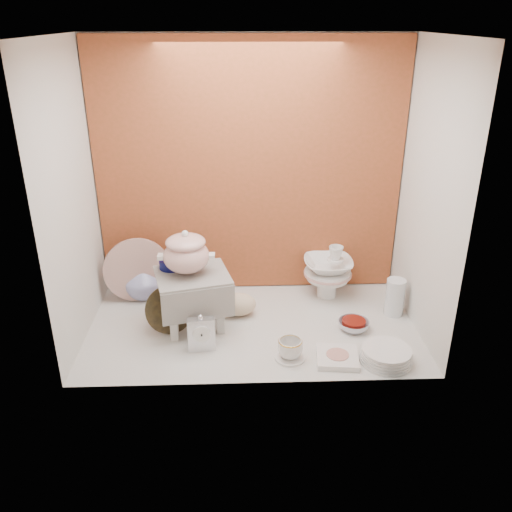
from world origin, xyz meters
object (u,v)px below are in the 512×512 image
(mantel_clock, at_px, (201,333))
(gold_rim_teacup, at_px, (290,348))
(blue_white_vase, at_px, (142,279))
(porcelain_tower, at_px, (328,271))
(soup_tureen, at_px, (186,252))
(plush_pig, at_px, (239,304))
(step_stool, at_px, (194,301))
(floral_platter, at_px, (137,270))
(dinner_plate_stack, at_px, (386,355))
(crystal_bowl, at_px, (354,325))

(mantel_clock, distance_m, gold_rim_teacup, 0.46)
(blue_white_vase, xyz_separation_m, porcelain_tower, (1.12, -0.03, 0.05))
(blue_white_vase, height_order, gold_rim_teacup, blue_white_vase)
(soup_tureen, bearing_deg, gold_rim_teacup, -33.20)
(plush_pig, bearing_deg, step_stool, -133.53)
(soup_tureen, bearing_deg, step_stool, -30.79)
(step_stool, relative_size, soup_tureen, 1.33)
(mantel_clock, distance_m, porcelain_tower, 0.92)
(mantel_clock, distance_m, plush_pig, 0.39)
(floral_platter, bearing_deg, plush_pig, -19.32)
(step_stool, xyz_separation_m, gold_rim_teacup, (0.50, -0.33, -0.10))
(mantel_clock, bearing_deg, dinner_plate_stack, -16.43)
(dinner_plate_stack, bearing_deg, crystal_bowl, 108.55)
(step_stool, height_order, dinner_plate_stack, step_stool)
(plush_pig, bearing_deg, gold_rim_teacup, -37.34)
(mantel_clock, bearing_deg, gold_rim_teacup, -19.89)
(plush_pig, bearing_deg, dinner_plate_stack, -10.68)
(floral_platter, distance_m, mantel_clock, 0.69)
(mantel_clock, distance_m, crystal_bowl, 0.84)
(mantel_clock, height_order, crystal_bowl, mantel_clock)
(dinner_plate_stack, bearing_deg, plush_pig, 146.62)
(blue_white_vase, relative_size, porcelain_tower, 0.71)
(floral_platter, relative_size, dinner_plate_stack, 1.52)
(step_stool, bearing_deg, gold_rim_teacup, -47.40)
(floral_platter, height_order, dinner_plate_stack, floral_platter)
(soup_tureen, relative_size, blue_white_vase, 1.20)
(floral_platter, xyz_separation_m, crystal_bowl, (1.23, -0.39, -0.17))
(soup_tureen, distance_m, gold_rim_teacup, 0.74)
(gold_rim_teacup, bearing_deg, plush_pig, 119.96)
(floral_platter, distance_m, porcelain_tower, 1.14)
(blue_white_vase, distance_m, mantel_clock, 0.70)
(gold_rim_teacup, distance_m, dinner_plate_stack, 0.48)
(soup_tureen, relative_size, mantel_clock, 1.40)
(step_stool, relative_size, floral_platter, 0.96)
(dinner_plate_stack, bearing_deg, mantel_clock, 171.51)
(soup_tureen, distance_m, crystal_bowl, 1.00)
(floral_platter, xyz_separation_m, plush_pig, (0.60, -0.21, -0.12))
(crystal_bowl, bearing_deg, step_stool, 175.44)
(floral_platter, relative_size, blue_white_vase, 1.66)
(plush_pig, relative_size, dinner_plate_stack, 0.95)
(crystal_bowl, bearing_deg, soup_tureen, 174.55)
(soup_tureen, relative_size, plush_pig, 1.15)
(floral_platter, relative_size, crystal_bowl, 2.33)
(soup_tureen, height_order, dinner_plate_stack, soup_tureen)
(crystal_bowl, bearing_deg, floral_platter, 162.42)
(dinner_plate_stack, distance_m, porcelain_tower, 0.73)
(soup_tureen, bearing_deg, dinner_plate_stack, -21.13)
(dinner_plate_stack, bearing_deg, step_stool, 159.17)
(soup_tureen, bearing_deg, crystal_bowl, -5.45)
(dinner_plate_stack, height_order, porcelain_tower, porcelain_tower)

